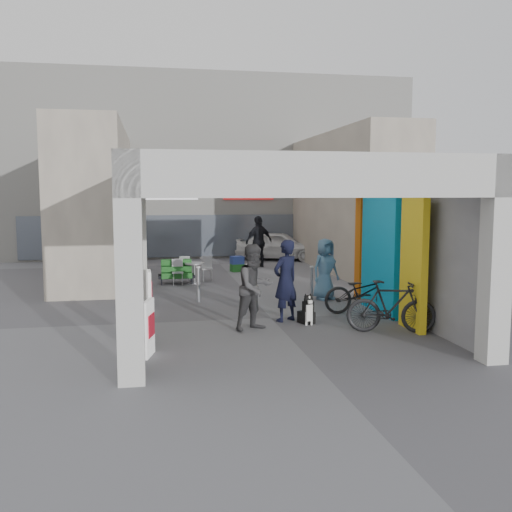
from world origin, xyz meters
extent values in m
plane|color=#5E5E64|center=(0.00, 0.00, 0.00)|extent=(90.00, 90.00, 0.00)
cube|color=#BBBAB6|center=(-3.00, -4.00, 1.75)|extent=(0.40, 0.40, 3.50)
cube|color=#BBBAB6|center=(-3.00, 2.00, 1.75)|extent=(0.40, 0.40, 3.50)
cube|color=#BBBAB6|center=(3.00, -4.00, 1.75)|extent=(0.40, 0.40, 3.50)
cube|color=orange|center=(3.00, 2.00, 1.75)|extent=(0.40, 0.40, 3.50)
plane|color=silver|center=(-3.00, -1.00, 1.75)|extent=(0.00, 6.40, 6.40)
plane|color=gray|center=(3.00, -1.00, 1.75)|extent=(0.00, 6.40, 6.40)
cube|color=#0D9FD6|center=(2.70, 0.20, 1.40)|extent=(0.15, 2.00, 2.80)
cube|color=yellow|center=(2.70, -1.60, 1.40)|extent=(0.15, 1.00, 2.80)
plane|color=#B9B9B4|center=(0.00, -1.00, 3.50)|extent=(6.40, 6.40, 0.00)
cube|color=#BBBAB6|center=(0.00, 2.05, 3.15)|extent=(6.40, 0.30, 0.70)
cube|color=#BBBAB6|center=(0.00, -4.05, 3.15)|extent=(6.40, 0.30, 0.70)
cube|color=white|center=(0.00, 2.22, 3.10)|extent=(4.20, 0.05, 0.55)
cube|color=silver|center=(0.00, 14.00, 4.00)|extent=(18.00, 4.00, 8.00)
cube|color=#515966|center=(0.00, 11.95, 1.00)|extent=(16.20, 0.06, 1.80)
cube|color=white|center=(-2.00, 11.96, 2.80)|extent=(2.60, 0.06, 0.50)
cube|color=red|center=(1.50, 11.96, 2.80)|extent=(2.20, 0.06, 0.50)
cube|color=#BBAF9B|center=(-4.50, 7.50, 2.50)|extent=(2.00, 9.00, 5.00)
cube|color=#BBAF9B|center=(4.50, 7.50, 2.50)|extent=(2.00, 9.00, 5.00)
cylinder|color=#9A9DA2|center=(-1.49, 2.21, 0.46)|extent=(0.09, 0.09, 0.93)
cylinder|color=#9A9DA2|center=(-0.11, 2.51, 0.46)|extent=(0.09, 0.09, 0.92)
cylinder|color=#9A9DA2|center=(1.62, 2.32, 0.42)|extent=(0.09, 0.09, 0.85)
cube|color=white|center=(-2.75, -2.58, 0.50)|extent=(0.21, 0.55, 1.00)
cube|color=red|center=(-2.71, -2.58, 0.55)|extent=(0.13, 0.38, 0.40)
cube|color=white|center=(-2.75, 1.24, 0.50)|extent=(0.10, 0.55, 1.00)
cube|color=red|center=(-2.71, 1.24, 0.55)|extent=(0.05, 0.39, 0.40)
cylinder|color=#AAABB0|center=(-1.36, 5.28, 0.32)|extent=(0.05, 0.05, 0.64)
cylinder|color=#AAABB0|center=(-1.36, 5.28, 0.01)|extent=(0.39, 0.39, 0.02)
cylinder|color=#AAABB0|center=(-1.36, 5.28, 0.64)|extent=(0.63, 0.63, 0.04)
cube|color=#AAABB0|center=(-1.90, 5.11, 0.20)|extent=(0.34, 0.34, 0.40)
cube|color=#AAABB0|center=(-1.90, 5.27, 0.60)|extent=(0.34, 0.04, 0.40)
cube|color=#AAABB0|center=(-0.92, 5.73, 0.20)|extent=(0.34, 0.34, 0.40)
cube|color=#AAABB0|center=(-0.92, 5.89, 0.60)|extent=(0.34, 0.04, 0.40)
cube|color=#AAABB0|center=(-1.63, 5.82, 0.20)|extent=(0.34, 0.34, 0.40)
cube|color=#AAABB0|center=(-1.63, 5.98, 0.60)|extent=(0.34, 0.04, 0.40)
cube|color=black|center=(-1.92, 5.39, 0.14)|extent=(1.14, 0.57, 0.28)
cube|color=#1A5819|center=(-1.92, 5.25, 0.28)|extent=(0.95, 0.33, 0.17)
cube|color=#1A5819|center=(-1.92, 5.39, 0.47)|extent=(0.95, 0.33, 0.17)
cube|color=#1A5819|center=(-1.92, 5.53, 0.66)|extent=(0.95, 0.33, 0.17)
cube|color=#1A5819|center=(0.36, 7.76, 0.14)|extent=(0.51, 0.42, 0.28)
cube|color=navy|center=(0.36, 7.76, 0.42)|extent=(0.51, 0.42, 0.28)
cube|color=black|center=(0.66, -0.63, 0.13)|extent=(0.26, 0.34, 0.26)
cube|color=black|center=(0.66, -0.77, 0.32)|extent=(0.20, 0.17, 0.38)
cube|color=white|center=(0.66, -0.87, 0.28)|extent=(0.16, 0.03, 0.36)
cylinder|color=white|center=(0.60, -0.85, 0.15)|extent=(0.05, 0.05, 0.30)
cylinder|color=white|center=(0.72, -0.85, 0.15)|extent=(0.05, 0.05, 0.30)
sphere|color=black|center=(0.66, -0.79, 0.56)|extent=(0.20, 0.20, 0.20)
cube|color=white|center=(0.66, -0.90, 0.53)|extent=(0.09, 0.13, 0.06)
cone|color=black|center=(0.61, -0.75, 0.65)|extent=(0.07, 0.07, 0.09)
cone|color=black|center=(0.72, -0.75, 0.65)|extent=(0.07, 0.07, 0.09)
imported|color=black|center=(0.26, -0.35, 0.92)|extent=(0.80, 0.72, 1.84)
imported|color=#3D3D40|center=(-0.57, -1.03, 0.91)|extent=(1.10, 1.02, 1.81)
imported|color=#527DA0|center=(1.90, 1.99, 0.82)|extent=(0.94, 0.78, 1.65)
imported|color=black|center=(1.37, 8.81, 0.99)|extent=(1.25, 0.90, 1.97)
imported|color=black|center=(2.30, 0.17, 0.51)|extent=(1.95, 0.68, 1.02)
imported|color=black|center=(2.15, -1.77, 0.54)|extent=(1.88, 1.01, 1.09)
imported|color=silver|center=(2.64, 11.02, 0.61)|extent=(3.88, 2.66, 1.23)
camera|label=1|loc=(-2.65, -12.59, 2.89)|focal=40.00mm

